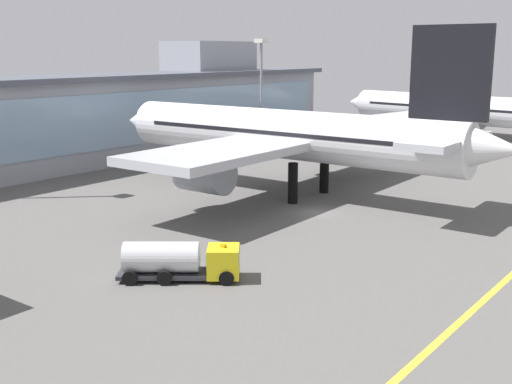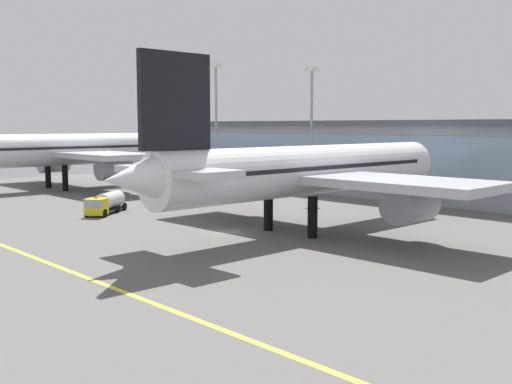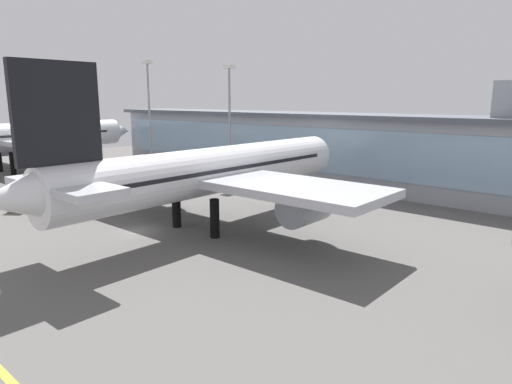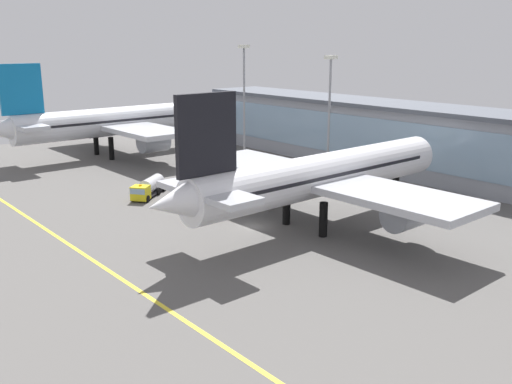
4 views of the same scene
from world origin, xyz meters
name	(u,v)px [view 4 (image 4 of 4)]	position (x,y,z in m)	size (l,w,h in m)	color
ground_plane	(252,227)	(0.00, 0.00, 0.00)	(180.00, 180.00, 0.00)	#5B5956
taxiway_centreline_stripe	(102,266)	(0.00, -22.00, 0.01)	(144.00, 0.50, 0.01)	yellow
terminal_building	(448,142)	(1.70, 44.16, 7.08)	(121.09, 14.00, 18.37)	#9399A3
airliner_near_left	(116,122)	(-58.78, 9.69, 7.49)	(44.51, 55.74, 20.48)	black
airliner_near_right	(321,176)	(5.40, 7.74, 7.00)	(44.67, 53.43, 19.15)	black
baggage_tug_near	(148,188)	(-23.22, -2.84, 1.51)	(7.43, 8.65, 2.90)	black
apron_light_mast_centre	(244,85)	(-38.54, 29.68, 15.65)	(1.80, 1.80, 23.97)	gray
apron_light_mast_east	(330,96)	(-16.78, 32.83, 14.63)	(1.80, 1.80, 22.14)	gray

